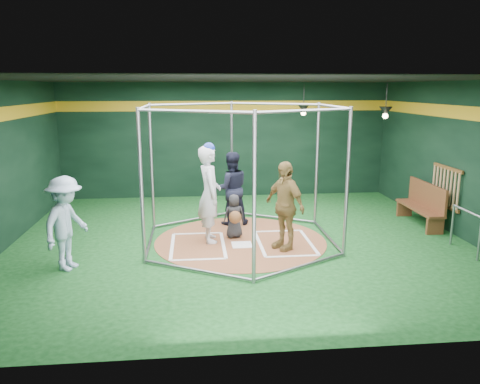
{
  "coord_description": "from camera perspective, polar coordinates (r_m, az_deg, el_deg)",
  "views": [
    {
      "loc": [
        -1.0,
        -9.88,
        3.35
      ],
      "look_at": [
        0.0,
        0.1,
        1.1
      ],
      "focal_mm": 35.0,
      "sensor_mm": 36.0,
      "label": 1
    }
  ],
  "objects": [
    {
      "name": "home_plate",
      "position": [
        10.19,
        0.23,
        -6.44
      ],
      "size": [
        0.43,
        0.43,
        0.01
      ],
      "primitive_type": "cube",
      "color": "white",
      "rests_on": "clay_disc"
    },
    {
      "name": "bystander_blue",
      "position": [
        9.24,
        -20.45,
        -3.62
      ],
      "size": [
        1.03,
        1.31,
        1.78
      ],
      "primitive_type": "imported",
      "rotation": [
        0.0,
        0.0,
        1.21
      ],
      "color": "#A0BAD4",
      "rests_on": "ground"
    },
    {
      "name": "bat_rack",
      "position": [
        12.09,
        23.78,
        0.59
      ],
      "size": [
        0.07,
        1.25,
        0.98
      ],
      "color": "brown",
      "rests_on": "room_shell"
    },
    {
      "name": "batting_cage",
      "position": [
        10.1,
        0.06,
        2.09
      ],
      "size": [
        4.05,
        4.67,
        3.0
      ],
      "color": "gray",
      "rests_on": "ground"
    },
    {
      "name": "pendant_lamp_far",
      "position": [
        12.9,
        17.32,
        9.38
      ],
      "size": [
        0.34,
        0.34,
        0.9
      ],
      "color": "black",
      "rests_on": "room_shell"
    },
    {
      "name": "batter_box_left",
      "position": [
        10.19,
        -5.16,
        -6.5
      ],
      "size": [
        1.17,
        1.77,
        0.01
      ],
      "color": "white",
      "rests_on": "clay_disc"
    },
    {
      "name": "dugout_bench",
      "position": [
        12.43,
        21.4,
        -1.31
      ],
      "size": [
        0.42,
        1.81,
        1.06
      ],
      "color": "brown",
      "rests_on": "ground"
    },
    {
      "name": "room_shell",
      "position": [
        10.06,
        0.05,
        3.52
      ],
      "size": [
        10.1,
        9.1,
        3.53
      ],
      "color": "#0D3B13",
      "rests_on": "ground"
    },
    {
      "name": "batter_figure",
      "position": [
        10.21,
        -3.75,
        -0.15
      ],
      "size": [
        0.58,
        0.82,
        2.19
      ],
      "color": "silver",
      "rests_on": "clay_disc"
    },
    {
      "name": "visitor_leopard",
      "position": [
        9.78,
        5.45,
        -1.65
      ],
      "size": [
        0.96,
        1.17,
        1.86
      ],
      "primitive_type": "imported",
      "rotation": [
        0.0,
        0.0,
        -1.02
      ],
      "color": "#AE8D4A",
      "rests_on": "clay_disc"
    },
    {
      "name": "pendant_lamp_near",
      "position": [
        13.87,
        7.74,
        10.01
      ],
      "size": [
        0.34,
        0.34,
        0.9
      ],
      "color": "black",
      "rests_on": "room_shell"
    },
    {
      "name": "batter_box_right",
      "position": [
        10.37,
        5.45,
        -6.15
      ],
      "size": [
        1.17,
        1.77,
        0.01
      ],
      "color": "white",
      "rests_on": "clay_disc"
    },
    {
      "name": "umpire",
      "position": [
        11.52,
        -1.11,
        0.45
      ],
      "size": [
        0.94,
        0.77,
        1.81
      ],
      "primitive_type": "imported",
      "rotation": [
        0.0,
        0.0,
        3.24
      ],
      "color": "black",
      "rests_on": "clay_disc"
    },
    {
      "name": "steel_railing",
      "position": [
        10.69,
        25.86,
        -3.56
      ],
      "size": [
        0.05,
        1.04,
        0.9
      ],
      "color": "gray",
      "rests_on": "ground"
    },
    {
      "name": "clay_disc",
      "position": [
        10.48,
        0.05,
        -5.97
      ],
      "size": [
        3.8,
        3.8,
        0.01
      ],
      "primitive_type": "cylinder",
      "color": "brown",
      "rests_on": "ground"
    },
    {
      "name": "catcher_figure",
      "position": [
        10.54,
        -0.71,
        -2.96
      ],
      "size": [
        0.53,
        0.58,
        1.0
      ],
      "color": "black",
      "rests_on": "clay_disc"
    }
  ]
}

